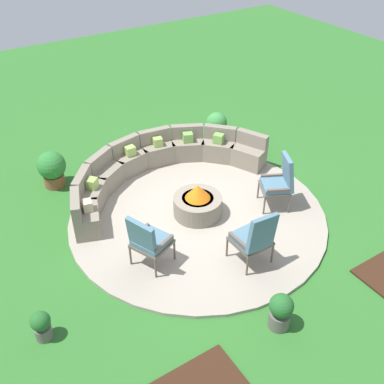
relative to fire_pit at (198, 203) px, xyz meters
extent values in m
plane|color=#2D6B28|center=(0.00, 0.00, -0.31)|extent=(24.00, 24.00, 0.00)
cylinder|color=#9E9384|center=(0.00, 0.00, -0.28)|extent=(4.92, 4.92, 0.06)
cylinder|color=gray|center=(0.00, 0.00, -0.06)|extent=(0.93, 0.93, 0.38)
cylinder|color=black|center=(0.00, 0.00, 0.10)|extent=(0.60, 0.60, 0.06)
cone|color=orange|center=(0.00, 0.00, 0.27)|extent=(0.48, 0.48, 0.28)
cube|color=gray|center=(1.89, 0.85, -0.03)|extent=(0.71, 0.84, 0.45)
cube|color=gray|center=(2.02, 0.91, 0.35)|extent=(0.44, 0.72, 0.31)
cube|color=gray|center=(1.50, 1.43, -0.03)|extent=(0.82, 0.83, 0.45)
cube|color=gray|center=(1.60, 1.53, 0.35)|extent=(0.61, 0.63, 0.31)
cube|color=gray|center=(0.93, 1.85, -0.03)|extent=(0.84, 0.73, 0.45)
cube|color=gray|center=(1.00, 1.98, 0.35)|extent=(0.71, 0.47, 0.31)
cube|color=gray|center=(0.26, 2.06, -0.03)|extent=(0.77, 0.54, 0.45)
cube|color=gray|center=(0.28, 2.20, 0.35)|extent=(0.73, 0.25, 0.31)
cube|color=gray|center=(-0.44, 2.03, -0.03)|extent=(0.80, 0.59, 0.45)
cube|color=gray|center=(-0.47, 2.17, 0.35)|extent=(0.74, 0.31, 0.31)
cube|color=gray|center=(-1.09, 1.77, -0.03)|extent=(0.85, 0.76, 0.45)
cube|color=gray|center=(-1.16, 1.89, 0.35)|extent=(0.70, 0.51, 0.31)
cube|color=gray|center=(-1.61, 1.30, -0.03)|extent=(0.80, 0.84, 0.45)
cube|color=gray|center=(-1.72, 1.40, 0.35)|extent=(0.58, 0.66, 0.31)
cube|color=gray|center=(-1.95, 0.69, -0.03)|extent=(0.66, 0.83, 0.45)
cube|color=gray|center=(-2.09, 0.74, 0.35)|extent=(0.39, 0.73, 0.31)
cube|color=beige|center=(-1.91, 0.68, 0.29)|extent=(0.20, 0.22, 0.19)
cube|color=#70A34C|center=(1.46, 1.40, 0.30)|extent=(0.27, 0.28, 0.21)
cube|color=#93B756|center=(-0.42, 1.98, 0.30)|extent=(0.20, 0.17, 0.20)
cube|color=#93B756|center=(0.26, 2.01, 0.29)|extent=(0.22, 0.20, 0.19)
cube|color=#70A34C|center=(0.91, 1.81, 0.30)|extent=(0.26, 0.25, 0.21)
cube|color=#93B756|center=(-1.57, 1.27, 0.29)|extent=(0.26, 0.26, 0.20)
cylinder|color=brown|center=(-1.22, -0.34, -0.06)|extent=(0.04, 0.04, 0.38)
cylinder|color=brown|center=(-1.00, -0.83, -0.06)|extent=(0.04, 0.04, 0.38)
cylinder|color=brown|center=(-1.69, -0.54, -0.06)|extent=(0.04, 0.04, 0.38)
cylinder|color=brown|center=(-1.48, -1.03, -0.06)|extent=(0.04, 0.04, 0.38)
cube|color=brown|center=(-1.35, -0.68, 0.15)|extent=(0.73, 0.74, 0.05)
cube|color=slate|center=(-1.35, -0.68, 0.22)|extent=(0.67, 0.68, 0.09)
cube|color=slate|center=(-1.56, -0.78, 0.48)|extent=(0.35, 0.58, 0.65)
cube|color=brown|center=(-1.45, -0.45, 0.29)|extent=(0.45, 0.23, 0.04)
cube|color=brown|center=(-1.25, -0.92, 0.29)|extent=(0.45, 0.23, 0.04)
cylinder|color=brown|center=(-0.22, -1.25, -0.06)|extent=(0.04, 0.04, 0.38)
cylinder|color=brown|center=(0.33, -1.23, -0.06)|extent=(0.04, 0.04, 0.38)
cylinder|color=brown|center=(-0.20, -1.78, -0.06)|extent=(0.04, 0.04, 0.38)
cylinder|color=brown|center=(0.34, -1.77, -0.06)|extent=(0.04, 0.04, 0.38)
cube|color=brown|center=(0.06, -1.51, 0.15)|extent=(0.59, 0.59, 0.05)
cube|color=slate|center=(0.06, -1.51, 0.22)|extent=(0.55, 0.54, 0.09)
cube|color=slate|center=(0.07, -1.76, 0.49)|extent=(0.60, 0.10, 0.69)
cube|color=brown|center=(-0.20, -1.52, 0.29)|extent=(0.06, 0.49, 0.04)
cube|color=brown|center=(0.32, -1.50, 0.29)|extent=(0.06, 0.49, 0.04)
cylinder|color=brown|center=(1.06, -0.69, -0.06)|extent=(0.04, 0.04, 0.38)
cylinder|color=brown|center=(1.30, -0.23, -0.06)|extent=(0.04, 0.04, 0.38)
cylinder|color=brown|center=(1.50, -0.91, -0.06)|extent=(0.04, 0.04, 0.38)
cylinder|color=brown|center=(1.73, -0.45, -0.06)|extent=(0.04, 0.04, 0.38)
cube|color=brown|center=(1.40, -0.57, 0.15)|extent=(0.72, 0.73, 0.05)
cube|color=slate|center=(1.40, -0.57, 0.22)|extent=(0.66, 0.68, 0.09)
cube|color=slate|center=(1.60, -0.67, 0.51)|extent=(0.36, 0.58, 0.71)
cube|color=brown|center=(1.29, -0.79, 0.29)|extent=(0.42, 0.24, 0.04)
cube|color=brown|center=(1.51, -0.35, 0.29)|extent=(0.42, 0.24, 0.04)
cylinder|color=#605B56|center=(-3.37, -1.15, -0.20)|extent=(0.25, 0.25, 0.22)
sphere|color=#236028|center=(-3.37, -1.15, 0.04)|extent=(0.29, 0.29, 0.29)
cylinder|color=brown|center=(-1.98, 2.50, -0.18)|extent=(0.43, 0.43, 0.26)
sphere|color=#2D7A33|center=(-1.98, 2.50, 0.19)|extent=(0.59, 0.59, 0.59)
cylinder|color=#605B56|center=(-0.40, -2.80, -0.18)|extent=(0.31, 0.31, 0.26)
sphere|color=#236028|center=(-0.40, -2.80, 0.13)|extent=(0.36, 0.36, 0.36)
cylinder|color=#605B56|center=(2.00, 2.24, -0.17)|extent=(0.39, 0.39, 0.28)
sphere|color=#3D8E42|center=(2.00, 2.24, 0.18)|extent=(0.51, 0.51, 0.51)
sphere|color=#E55638|center=(2.06, 2.24, 0.27)|extent=(0.17, 0.17, 0.17)
camera|label=1|loc=(-3.74, -5.68, 5.19)|focal=42.11mm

